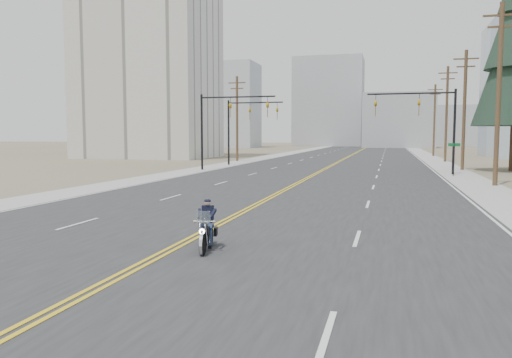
{
  "coord_description": "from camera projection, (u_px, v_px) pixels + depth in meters",
  "views": [
    {
      "loc": [
        5.92,
        -11.68,
        3.25
      ],
      "look_at": [
        1.08,
        6.39,
        1.6
      ],
      "focal_mm": 35.0,
      "sensor_mm": 36.0,
      "label": 1
    }
  ],
  "objects": [
    {
      "name": "ground_plane",
      "position": [
        153.0,
        260.0,
        13.04
      ],
      "size": [
        400.0,
        400.0,
        0.0
      ],
      "primitive_type": "plane",
      "color": "#776D56",
      "rests_on": "ground"
    },
    {
      "name": "road",
      "position": [
        351.0,
        155.0,
        80.4
      ],
      "size": [
        20.0,
        200.0,
        0.01
      ],
      "primitive_type": "cube",
      "color": "#303033",
      "rests_on": "ground"
    },
    {
      "name": "sidewalk_left",
      "position": [
        282.0,
        155.0,
        83.36
      ],
      "size": [
        3.0,
        200.0,
        0.01
      ],
      "primitive_type": "cube",
      "color": "#A5A5A0",
      "rests_on": "ground"
    },
    {
      "name": "sidewalk_right",
      "position": [
        426.0,
        156.0,
        77.44
      ],
      "size": [
        3.0,
        200.0,
        0.01
      ],
      "primitive_type": "cube",
      "color": "#A5A5A0",
      "rests_on": "ground"
    },
    {
      "name": "traffic_mast_left",
      "position": [
        222.0,
        117.0,
        45.72
      ],
      "size": [
        7.1,
        0.26,
        7.0
      ],
      "color": "black",
      "rests_on": "ground"
    },
    {
      "name": "traffic_mast_right",
      "position": [
        429.0,
        115.0,
        41.09
      ],
      "size": [
        7.1,
        0.26,
        7.0
      ],
      "color": "black",
      "rests_on": "ground"
    },
    {
      "name": "traffic_mast_far",
      "position": [
        243.0,
        120.0,
        53.51
      ],
      "size": [
        6.1,
        0.26,
        7.0
      ],
      "color": "black",
      "rests_on": "ground"
    },
    {
      "name": "street_sign",
      "position": [
        454.0,
        154.0,
        38.97
      ],
      "size": [
        0.9,
        0.06,
        2.62
      ],
      "color": "black",
      "rests_on": "ground"
    },
    {
      "name": "utility_pole_b",
      "position": [
        499.0,
        92.0,
        31.43
      ],
      "size": [
        2.2,
        0.3,
        11.5
      ],
      "color": "brown",
      "rests_on": "ground"
    },
    {
      "name": "utility_pole_c",
      "position": [
        464.0,
        108.0,
        45.89
      ],
      "size": [
        2.2,
        0.3,
        11.0
      ],
      "color": "brown",
      "rests_on": "ground"
    },
    {
      "name": "utility_pole_d",
      "position": [
        447.0,
        112.0,
        60.3
      ],
      "size": [
        2.2,
        0.3,
        11.5
      ],
      "color": "brown",
      "rests_on": "ground"
    },
    {
      "name": "utility_pole_e",
      "position": [
        434.0,
        119.0,
        76.68
      ],
      "size": [
        2.2,
        0.3,
        11.0
      ],
      "color": "brown",
      "rests_on": "ground"
    },
    {
      "name": "utility_pole_left",
      "position": [
        237.0,
        117.0,
        61.97
      ],
      "size": [
        2.2,
        0.3,
        10.5
      ],
      "color": "brown",
      "rests_on": "ground"
    },
    {
      "name": "apartment_block",
      "position": [
        149.0,
        53.0,
        71.86
      ],
      "size": [
        18.0,
        14.0,
        30.0
      ],
      "primitive_type": "cube",
      "color": "silver",
      "rests_on": "ground"
    },
    {
      "name": "haze_bldg_a",
      "position": [
        230.0,
        106.0,
        131.75
      ],
      "size": [
        14.0,
        12.0,
        22.0
      ],
      "primitive_type": "cube",
      "color": "#B7BCC6",
      "rests_on": "ground"
    },
    {
      "name": "haze_bldg_b",
      "position": [
        398.0,
        121.0,
        130.65
      ],
      "size": [
        18.0,
        14.0,
        14.0
      ],
      "primitive_type": "cube",
      "color": "#ADB2B7",
      "rests_on": "ground"
    },
    {
      "name": "haze_bldg_d",
      "position": [
        329.0,
        103.0,
        149.71
      ],
      "size": [
        20.0,
        15.0,
        26.0
      ],
      "primitive_type": "cube",
      "color": "#ADB2B7",
      "rests_on": "ground"
    },
    {
      "name": "haze_bldg_e",
      "position": [
        455.0,
        126.0,
        150.41
      ],
      "size": [
        14.0,
        14.0,
        12.0
      ],
      "primitive_type": "cube",
      "color": "#B7BCC6",
      "rests_on": "ground"
    },
    {
      "name": "haze_bldg_f",
      "position": [
        198.0,
        119.0,
        150.32
      ],
      "size": [
        12.0,
        12.0,
        16.0
      ],
      "primitive_type": "cube",
      "color": "#ADB2B7",
      "rests_on": "ground"
    },
    {
      "name": "motorcyclist",
      "position": [
        206.0,
        225.0,
        14.07
      ],
      "size": [
        1.13,
        1.95,
        1.43
      ],
      "primitive_type": null,
      "rotation": [
        0.0,
        0.0,
        3.34
      ],
      "color": "black",
      "rests_on": "ground"
    }
  ]
}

